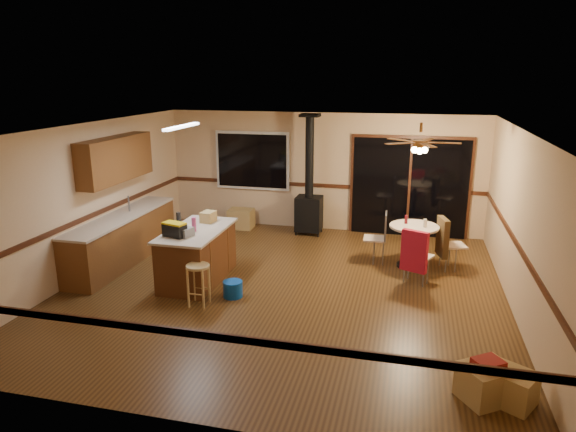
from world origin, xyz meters
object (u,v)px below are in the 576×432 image
(dining_table, at_px, (413,239))
(chair_left, at_px, (381,232))
(box_corner_b, at_px, (512,388))
(wood_stove, at_px, (309,201))
(chair_right, at_px, (444,237))
(blue_bucket, at_px, (233,289))
(kitchen_island, at_px, (197,255))
(box_corner_a, at_px, (486,383))
(bar_stool, at_px, (199,285))
(toolbox_grey, at_px, (180,231))
(chair_near, at_px, (415,251))
(box_under_window, at_px, (241,219))
(toolbox_black, at_px, (175,230))

(dining_table, bearing_deg, chair_left, 170.10)
(box_corner_b, bearing_deg, wood_stove, 121.28)
(dining_table, relative_size, chair_right, 1.25)
(blue_bucket, distance_m, box_corner_b, 4.23)
(kitchen_island, bearing_deg, box_corner_a, -28.63)
(bar_stool, bearing_deg, box_corner_b, -19.33)
(kitchen_island, height_order, chair_left, chair_left)
(dining_table, height_order, chair_left, chair_left)
(toolbox_grey, height_order, dining_table, toolbox_grey)
(chair_left, relative_size, box_corner_a, 0.99)
(chair_near, height_order, box_corner_a, chair_near)
(chair_right, relative_size, box_under_window, 1.29)
(bar_stool, relative_size, dining_table, 0.74)
(bar_stool, bearing_deg, wood_stove, 77.26)
(blue_bucket, bearing_deg, chair_left, 44.89)
(wood_stove, relative_size, chair_right, 3.60)
(wood_stove, distance_m, toolbox_grey, 3.69)
(dining_table, xyz_separation_m, box_under_window, (-3.82, 1.59, -0.31))
(toolbox_grey, bearing_deg, chair_right, 23.92)
(toolbox_grey, relative_size, box_corner_b, 0.95)
(dining_table, xyz_separation_m, box_corner_a, (0.81, -3.88, -0.33))
(wood_stove, xyz_separation_m, dining_table, (2.23, -1.54, -0.20))
(dining_table, relative_size, box_under_window, 1.61)
(blue_bucket, bearing_deg, bar_stool, -135.11)
(bar_stool, bearing_deg, kitchen_island, 114.00)
(box_corner_a, bearing_deg, chair_left, 109.39)
(toolbox_grey, height_order, chair_right, toolbox_grey)
(chair_near, bearing_deg, toolbox_grey, -165.02)
(chair_left, bearing_deg, chair_right, -5.14)
(chair_left, bearing_deg, toolbox_black, -146.64)
(toolbox_grey, bearing_deg, box_corner_b, -23.28)
(blue_bucket, distance_m, dining_table, 3.42)
(wood_stove, height_order, toolbox_grey, wood_stove)
(chair_left, xyz_separation_m, box_under_window, (-3.22, 1.48, -0.37))
(bar_stool, xyz_separation_m, chair_near, (3.16, 1.55, 0.28))
(bar_stool, distance_m, box_corner_b, 4.45)
(dining_table, xyz_separation_m, chair_left, (-0.59, 0.10, 0.06))
(kitchen_island, height_order, blue_bucket, kitchen_island)
(toolbox_black, distance_m, chair_near, 3.91)
(wood_stove, relative_size, box_corner_a, 4.86)
(chair_near, bearing_deg, bar_stool, -153.78)
(kitchen_island, xyz_separation_m, dining_table, (3.53, 1.51, 0.08))
(toolbox_black, relative_size, dining_table, 0.42)
(toolbox_grey, relative_size, toolbox_black, 1.18)
(kitchen_island, relative_size, toolbox_black, 4.59)
(chair_near, bearing_deg, box_under_window, 147.43)
(chair_near, relative_size, chair_right, 1.00)
(kitchen_island, relative_size, box_corner_b, 3.70)
(chair_left, bearing_deg, wood_stove, 138.82)
(chair_right, bearing_deg, dining_table, -179.65)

